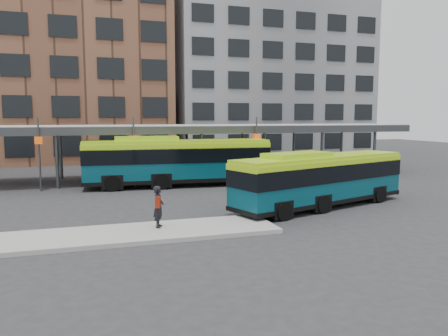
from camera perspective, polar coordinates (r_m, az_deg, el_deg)
ground at (r=21.94m, az=-0.95°, el=-5.92°), size 120.00×120.00×0.00m
boarding_island at (r=18.14m, az=-15.17°, el=-8.54°), size 14.00×3.00×0.18m
canopy at (r=33.95m, az=-7.33°, el=5.13°), size 40.00×6.53×4.80m
building_brick at (r=53.03m, az=-22.27°, el=12.90°), size 26.00×14.00×22.00m
building_grey at (r=57.24m, az=5.32°, el=11.85°), size 24.00×14.00×20.00m
bus_front at (r=23.69m, az=12.54°, el=-1.30°), size 11.08×5.66×3.01m
bus_rear at (r=30.46m, az=-6.18°, el=1.04°), size 12.83×3.50×3.50m
pedestrian at (r=18.47m, az=-8.54°, el=-4.98°), size 0.60×0.74×1.76m
bike_rack at (r=38.38m, az=13.70°, el=0.03°), size 8.23×1.64×1.07m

